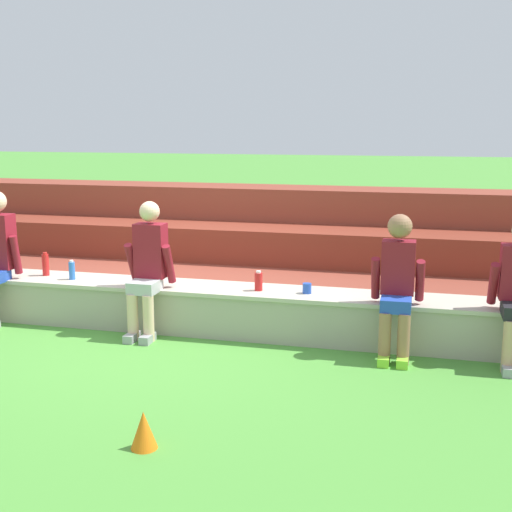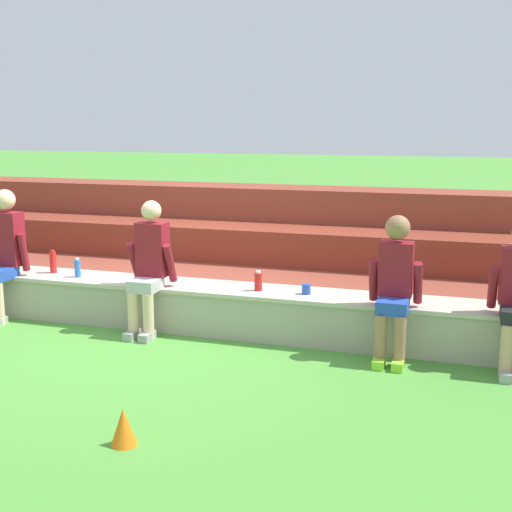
# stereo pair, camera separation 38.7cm
# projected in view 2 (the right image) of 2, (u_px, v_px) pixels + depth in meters

# --- Properties ---
(ground_plane) EXTENTS (80.00, 80.00, 0.00)m
(ground_plane) POSITION_uv_depth(u_px,v_px,m) (148.00, 332.00, 6.89)
(ground_plane) COLOR #4C9338
(stone_seating_wall) EXTENTS (8.97, 0.59, 0.47)m
(stone_seating_wall) POSITION_uv_depth(u_px,v_px,m) (159.00, 302.00, 7.10)
(stone_seating_wall) COLOR #A8A08E
(stone_seating_wall) RESTS_ON ground
(brick_bleachers) EXTENTS (10.15, 2.36, 1.29)m
(brick_bleachers) POSITION_uv_depth(u_px,v_px,m) (221.00, 248.00, 8.83)
(brick_bleachers) COLOR brown
(brick_bleachers) RESTS_ON ground
(person_far_left) EXTENTS (0.51, 0.60, 1.42)m
(person_far_left) POSITION_uv_depth(u_px,v_px,m) (3.00, 251.00, 7.27)
(person_far_left) COLOR beige
(person_far_left) RESTS_ON ground
(person_left_of_center) EXTENTS (0.49, 0.56, 1.36)m
(person_left_of_center) POSITION_uv_depth(u_px,v_px,m) (149.00, 265.00, 6.76)
(person_left_of_center) COLOR beige
(person_left_of_center) RESTS_ON ground
(person_center) EXTENTS (0.48, 0.56, 1.32)m
(person_center) POSITION_uv_depth(u_px,v_px,m) (394.00, 285.00, 5.98)
(person_center) COLOR #996B4C
(person_center) RESTS_ON ground
(water_bottle_near_right) EXTENTS (0.07, 0.07, 0.26)m
(water_bottle_near_right) POSITION_uv_depth(u_px,v_px,m) (53.00, 262.00, 7.46)
(water_bottle_near_right) COLOR red
(water_bottle_near_right) RESTS_ON stone_seating_wall
(water_bottle_mid_right) EXTENTS (0.07, 0.07, 0.21)m
(water_bottle_mid_right) POSITION_uv_depth(u_px,v_px,m) (78.00, 268.00, 7.26)
(water_bottle_mid_right) COLOR blue
(water_bottle_mid_right) RESTS_ON stone_seating_wall
(water_bottle_mid_left) EXTENTS (0.08, 0.08, 0.20)m
(water_bottle_mid_left) POSITION_uv_depth(u_px,v_px,m) (258.00, 281.00, 6.67)
(water_bottle_mid_left) COLOR red
(water_bottle_mid_left) RESTS_ON stone_seating_wall
(plastic_cup_right_end) EXTENTS (0.09, 0.09, 0.10)m
(plastic_cup_right_end) POSITION_uv_depth(u_px,v_px,m) (306.00, 289.00, 6.54)
(plastic_cup_right_end) COLOR blue
(plastic_cup_right_end) RESTS_ON stone_seating_wall
(sports_cone) EXTENTS (0.18, 0.18, 0.26)m
(sports_cone) POSITION_uv_depth(u_px,v_px,m) (124.00, 427.00, 4.45)
(sports_cone) COLOR orange
(sports_cone) RESTS_ON ground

